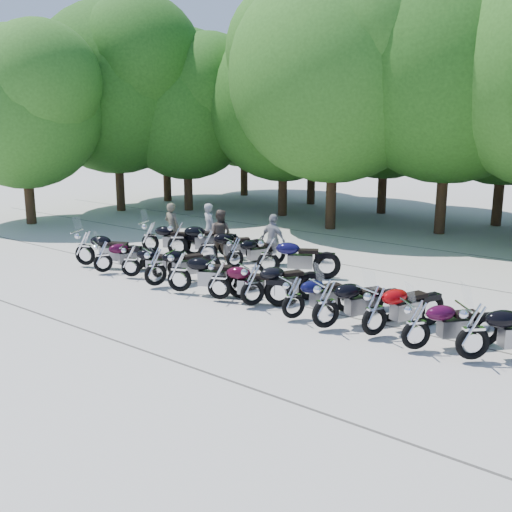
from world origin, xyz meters
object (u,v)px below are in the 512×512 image
Objects in this scene: motorcycle_5 at (219,279)px; motorcycle_7 at (293,297)px; motorcycle_11 at (474,330)px; rider_2 at (273,240)px; motorcycle_0 at (85,247)px; motorcycle_6 at (252,283)px; motorcycle_2 at (131,260)px; motorcycle_15 at (235,252)px; motorcycle_16 at (268,255)px; motorcycle_1 at (103,256)px; motorcycle_10 at (417,323)px; motorcycle_4 at (179,270)px; motorcycle_12 at (150,236)px; rider_1 at (220,234)px; motorcycle_14 at (208,245)px; motorcycle_8 at (326,302)px; motorcycle_13 at (178,238)px; rider_0 at (172,227)px; motorcycle_3 at (155,266)px; motorcycle_9 at (375,309)px; rider_3 at (209,228)px.

motorcycle_5 reaches higher than motorcycle_7.
motorcycle_11 is 1.42× the size of rider_2.
motorcycle_0 is 6.80m from motorcycle_6.
motorcycle_2 is 3.59m from motorcycle_5.
motorcycle_16 reaches higher than motorcycle_15.
motorcycle_1 is 0.93× the size of motorcycle_10.
motorcycle_1 is at bearing -122.86° from motorcycle_0.
motorcycle_16 is at bearing -40.44° from motorcycle_4.
motorcycle_16 reaches higher than motorcycle_1.
rider_2 is at bearing -104.40° from motorcycle_1.
rider_1 reaches higher than motorcycle_12.
motorcycle_10 is at bearing -160.36° from motorcycle_14.
motorcycle_13 is at bearing 8.70° from motorcycle_8.
rider_2 is (3.23, 1.10, 0.15)m from motorcycle_13.
motorcycle_7 is 0.96× the size of motorcycle_10.
motorcycle_12 is 1.35× the size of rider_2.
rider_0 is (-3.53, 0.72, 0.29)m from motorcycle_15.
motorcycle_10 is 6.58m from motorcycle_16.
motorcycle_5 is at bearing -163.40° from motorcycle_13.
motorcycle_15 is (0.45, 2.93, -0.07)m from motorcycle_3.
motorcycle_2 is 0.92× the size of motorcycle_5.
motorcycle_3 is (3.55, -0.24, -0.03)m from motorcycle_0.
motorcycle_12 is 3.80m from motorcycle_15.
motorcycle_12 reaches higher than motorcycle_2.
motorcycle_8 is (6.91, -0.25, 0.09)m from motorcycle_2.
motorcycle_1 is 9.07m from motorcycle_9.
motorcycle_10 is 0.96× the size of motorcycle_12.
motorcycle_11 is at bearing 160.59° from rider_2.
motorcycle_10 is at bearing -154.35° from motorcycle_7.
motorcycle_10 is (4.45, -0.23, -0.02)m from motorcycle_6.
motorcycle_4 is at bearing -154.62° from motorcycle_1.
motorcycle_7 is 0.90× the size of motorcycle_9.
motorcycle_3 is at bearing -117.41° from motorcycle_0.
motorcycle_6 is 0.97× the size of motorcycle_8.
motorcycle_14 is 2.48m from motorcycle_16.
motorcycle_7 is 0.86× the size of motorcycle_13.
motorcycle_5 is 1.26× the size of rider_0.
rider_1 reaches higher than motorcycle_14.
motorcycle_11 is (5.54, -0.06, 0.04)m from motorcycle_6.
rider_1 is 0.99× the size of rider_2.
motorcycle_8 is at bearing -128.12° from motorcycle_12.
motorcycle_4 is 1.36× the size of rider_0.
motorcycle_12 is at bearing -27.91° from motorcycle_0.
motorcycle_0 is 1.03× the size of motorcycle_9.
motorcycle_5 is 0.96× the size of motorcycle_12.
rider_0 reaches higher than motorcycle_1.
motorcycle_3 is 7.70m from motorcycle_10.
motorcycle_9 reaches higher than motorcycle_1.
motorcycle_11 reaches higher than motorcycle_3.
motorcycle_1 is at bearing 101.95° from rider_3.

